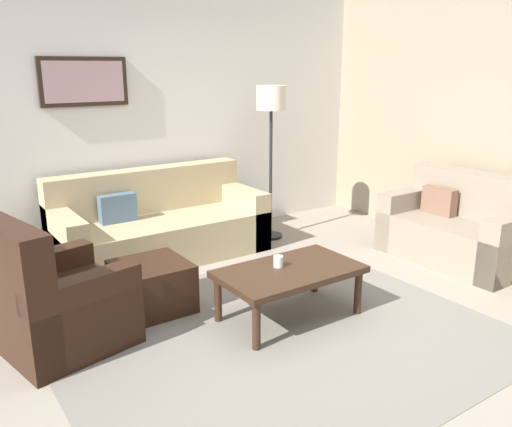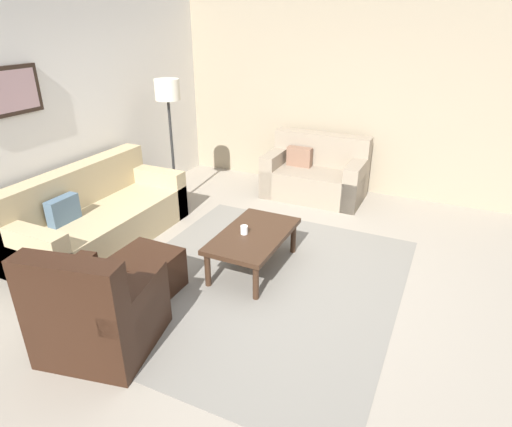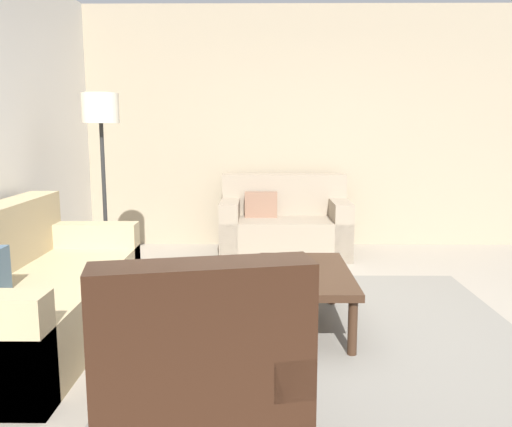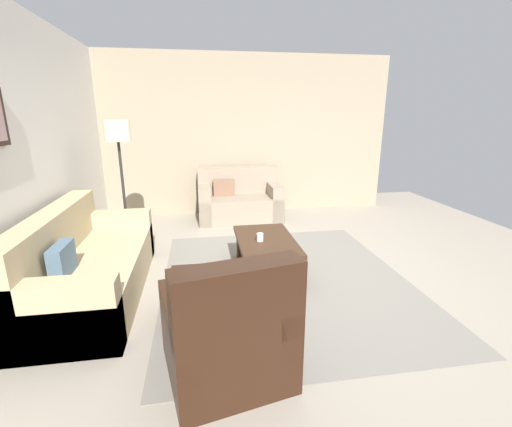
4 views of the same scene
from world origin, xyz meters
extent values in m
plane|color=gray|center=(0.00, 0.00, 0.00)|extent=(8.00, 8.00, 0.00)
cube|color=silver|center=(0.00, 2.60, 1.40)|extent=(6.00, 0.12, 2.80)
cube|color=slate|center=(0.00, 0.00, 0.00)|extent=(3.10, 2.67, 0.01)
cube|color=tan|center=(0.01, 1.99, 0.21)|extent=(2.11, 0.91, 0.42)
cube|color=tan|center=(0.01, 2.33, 0.44)|extent=(2.11, 0.24, 0.88)
cube|color=tan|center=(-0.95, 1.99, 0.31)|extent=(0.20, 0.91, 0.62)
cube|color=tan|center=(0.97, 1.99, 0.31)|extent=(0.20, 0.91, 0.62)
cube|color=slate|center=(-0.39, 2.11, 0.56)|extent=(0.36, 0.12, 0.28)
cube|color=gray|center=(2.40, 0.23, 0.21)|extent=(0.80, 1.41, 0.42)
cube|color=gray|center=(2.68, 0.23, 0.44)|extent=(0.24, 1.41, 0.88)
cube|color=gray|center=(2.40, 0.83, 0.31)|extent=(0.80, 0.20, 0.62)
cube|color=gray|center=(2.40, -0.38, 0.31)|extent=(0.80, 0.20, 0.62)
cube|color=brown|center=(2.46, 0.49, 0.56)|extent=(0.12, 0.36, 0.28)
cube|color=black|center=(-1.31, 0.76, 0.22)|extent=(0.95, 0.95, 0.44)
cube|color=black|center=(-1.61, 0.70, 0.47)|extent=(0.36, 0.82, 0.95)
cube|color=black|center=(-1.25, 0.45, 0.30)|extent=(0.82, 0.32, 0.60)
cube|color=black|center=(-1.38, 1.07, 0.30)|extent=(0.82, 0.32, 0.60)
cube|color=black|center=(-0.58, 0.92, 0.20)|extent=(0.56, 0.56, 0.40)
cylinder|color=#382316|center=(-0.24, -0.08, 0.18)|extent=(0.06, 0.06, 0.36)
cylinder|color=#382316|center=(0.74, -0.08, 0.18)|extent=(0.06, 0.06, 0.36)
cylinder|color=#382316|center=(-0.24, 0.44, 0.18)|extent=(0.06, 0.06, 0.36)
cylinder|color=#382316|center=(0.74, 0.44, 0.18)|extent=(0.06, 0.06, 0.36)
cube|color=#382316|center=(0.25, 0.18, 0.39)|extent=(1.10, 0.64, 0.05)
cylinder|color=white|center=(0.20, 0.26, 0.45)|extent=(0.08, 0.08, 0.09)
cylinder|color=black|center=(1.32, 1.90, 0.01)|extent=(0.28, 0.28, 0.03)
cylinder|color=#262626|center=(1.32, 1.90, 0.72)|extent=(0.04, 0.04, 1.45)
cylinder|color=beige|center=(1.32, 1.90, 1.58)|extent=(0.32, 0.32, 0.26)
cube|color=black|center=(-0.49, 2.52, 1.76)|extent=(0.86, 0.04, 0.47)
cube|color=#B18B8E|center=(-0.49, 2.50, 1.76)|extent=(0.78, 0.01, 0.39)
camera|label=1|loc=(-2.12, -2.80, 1.91)|focal=37.04mm
camera|label=2|loc=(-3.32, -1.53, 2.45)|focal=30.50mm
camera|label=3|loc=(-3.44, 0.49, 1.43)|focal=37.57mm
camera|label=4|loc=(-3.45, 0.89, 1.79)|focal=24.60mm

